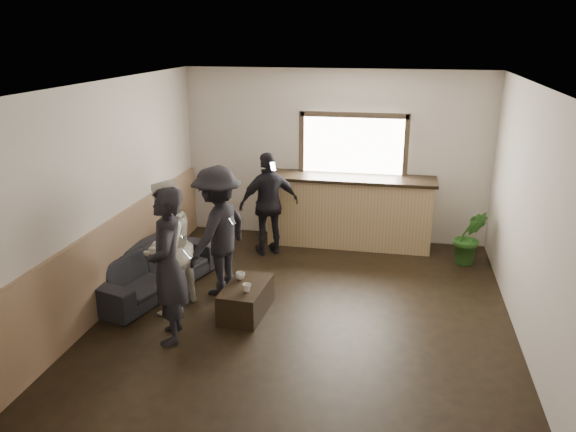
% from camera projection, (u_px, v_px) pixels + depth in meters
% --- Properties ---
extents(ground, '(5.00, 6.00, 0.01)m').
position_uv_depth(ground, '(303.00, 320.00, 6.85)').
color(ground, black).
extents(room_shell, '(5.01, 6.01, 2.80)m').
position_uv_depth(room_shell, '(241.00, 202.00, 6.53)').
color(room_shell, silver).
rests_on(room_shell, ground).
extents(bar_counter, '(2.70, 0.68, 2.13)m').
position_uv_depth(bar_counter, '(350.00, 207.00, 9.10)').
color(bar_counter, tan).
rests_on(bar_counter, ground).
extents(sofa, '(1.30, 2.15, 0.59)m').
position_uv_depth(sofa, '(153.00, 269.00, 7.58)').
color(sofa, black).
rests_on(sofa, ground).
extents(coffee_table, '(0.53, 0.89, 0.38)m').
position_uv_depth(coffee_table, '(246.00, 299.00, 6.96)').
color(coffee_table, black).
rests_on(coffee_table, ground).
extents(cup_a, '(0.16, 0.16, 0.09)m').
position_uv_depth(cup_a, '(240.00, 276.00, 7.05)').
color(cup_a, silver).
rests_on(cup_a, coffee_table).
extents(cup_b, '(0.15, 0.15, 0.10)m').
position_uv_depth(cup_b, '(247.00, 288.00, 6.72)').
color(cup_b, silver).
rests_on(cup_b, coffee_table).
extents(potted_plant, '(0.51, 0.43, 0.86)m').
position_uv_depth(potted_plant, '(470.00, 237.00, 8.38)').
color(potted_plant, '#2D6623').
rests_on(potted_plant, ground).
extents(person_a, '(0.62, 0.76, 1.79)m').
position_uv_depth(person_a, '(168.00, 266.00, 6.17)').
color(person_a, black).
rests_on(person_a, ground).
extents(person_b, '(0.76, 0.91, 1.68)m').
position_uv_depth(person_b, '(167.00, 247.00, 6.86)').
color(person_b, silver).
rests_on(person_b, ground).
extents(person_c, '(0.94, 1.26, 1.73)m').
position_uv_depth(person_c, '(218.00, 231.00, 7.34)').
color(person_c, black).
rests_on(person_c, ground).
extents(person_d, '(1.02, 0.82, 1.62)m').
position_uv_depth(person_d, '(269.00, 204.00, 8.68)').
color(person_d, black).
rests_on(person_d, ground).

